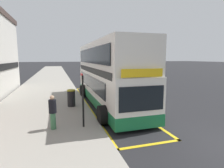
{
  "coord_description": "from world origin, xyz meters",
  "views": [
    {
      "loc": [
        -5.94,
        -4.75,
        3.35
      ],
      "look_at": [
        -2.13,
        7.72,
        1.48
      ],
      "focal_mm": 29.25,
      "sensor_mm": 36.0,
      "label": 1
    }
  ],
  "objects_px": {
    "parked_car_silver_across": "(107,72)",
    "litter_bin": "(71,98)",
    "double_decker_bus": "(107,76)",
    "parked_car_silver_ahead": "(91,66)",
    "pedestrian_waiting_near_sign": "(53,111)",
    "bus_stop_sign": "(83,95)"
  },
  "relations": [
    {
      "from": "litter_bin",
      "to": "pedestrian_waiting_near_sign",
      "type": "bearing_deg",
      "value": -106.26
    },
    {
      "from": "double_decker_bus",
      "to": "pedestrian_waiting_near_sign",
      "type": "relative_size",
      "value": 7.21
    },
    {
      "from": "double_decker_bus",
      "to": "litter_bin",
      "type": "relative_size",
      "value": 10.05
    },
    {
      "from": "litter_bin",
      "to": "parked_car_silver_across",
      "type": "bearing_deg",
      "value": 67.79
    },
    {
      "from": "parked_car_silver_across",
      "to": "parked_car_silver_ahead",
      "type": "bearing_deg",
      "value": 88.06
    },
    {
      "from": "pedestrian_waiting_near_sign",
      "to": "litter_bin",
      "type": "bearing_deg",
      "value": 73.74
    },
    {
      "from": "parked_car_silver_ahead",
      "to": "litter_bin",
      "type": "xyz_separation_m",
      "value": [
        -9.77,
        -46.24,
        -0.1
      ]
    },
    {
      "from": "parked_car_silver_ahead",
      "to": "litter_bin",
      "type": "height_order",
      "value": "parked_car_silver_ahead"
    },
    {
      "from": "parked_car_silver_across",
      "to": "litter_bin",
      "type": "relative_size",
      "value": 3.75
    },
    {
      "from": "pedestrian_waiting_near_sign",
      "to": "bus_stop_sign",
      "type": "bearing_deg",
      "value": -1.79
    },
    {
      "from": "parked_car_silver_across",
      "to": "parked_car_silver_ahead",
      "type": "distance_m",
      "value": 26.98
    },
    {
      "from": "double_decker_bus",
      "to": "parked_car_silver_ahead",
      "type": "relative_size",
      "value": 2.68
    },
    {
      "from": "bus_stop_sign",
      "to": "pedestrian_waiting_near_sign",
      "type": "relative_size",
      "value": 1.59
    },
    {
      "from": "double_decker_bus",
      "to": "parked_car_silver_across",
      "type": "distance_m",
      "value": 19.65
    },
    {
      "from": "parked_car_silver_across",
      "to": "bus_stop_sign",
      "type": "bearing_deg",
      "value": -106.21
    },
    {
      "from": "double_decker_bus",
      "to": "bus_stop_sign",
      "type": "xyz_separation_m",
      "value": [
        -2.37,
        -4.28,
        -0.43
      ]
    },
    {
      "from": "double_decker_bus",
      "to": "pedestrian_waiting_near_sign",
      "type": "distance_m",
      "value": 5.75
    },
    {
      "from": "bus_stop_sign",
      "to": "litter_bin",
      "type": "xyz_separation_m",
      "value": [
        -0.25,
        3.85,
        -0.93
      ]
    },
    {
      "from": "bus_stop_sign",
      "to": "litter_bin",
      "type": "height_order",
      "value": "bus_stop_sign"
    },
    {
      "from": "bus_stop_sign",
      "to": "parked_car_silver_across",
      "type": "distance_m",
      "value": 24.42
    },
    {
      "from": "pedestrian_waiting_near_sign",
      "to": "double_decker_bus",
      "type": "bearing_deg",
      "value": 48.73
    },
    {
      "from": "parked_car_silver_across",
      "to": "litter_bin",
      "type": "height_order",
      "value": "parked_car_silver_across"
    }
  ]
}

